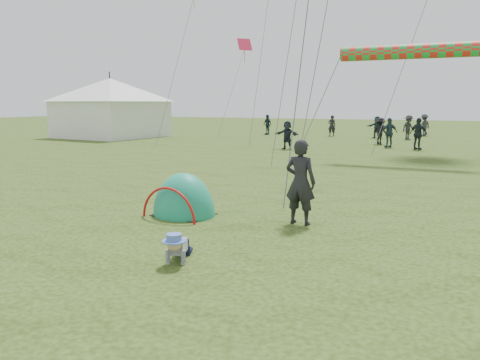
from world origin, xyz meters
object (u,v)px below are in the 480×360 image
at_px(crawling_toddler, 177,246).
at_px(event_marquee, 111,106).
at_px(popup_tent, 184,215).
at_px(standing_adult, 300,182).

xyz_separation_m(crawling_toddler, event_marquee, (-20.02, 22.54, 2.12)).
bearing_deg(popup_tent, standing_adult, 14.05).
bearing_deg(crawling_toddler, standing_adult, 52.93).
bearing_deg(standing_adult, event_marquee, -38.13).
relative_size(popup_tent, event_marquee, 0.29).
distance_m(standing_adult, event_marquee, 28.68).
bearing_deg(standing_adult, popup_tent, 11.53).
height_order(crawling_toddler, standing_adult, standing_adult).
bearing_deg(popup_tent, event_marquee, 139.94).
relative_size(crawling_toddler, popup_tent, 0.35).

